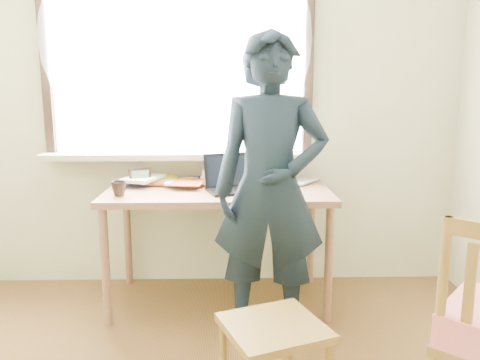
{
  "coord_description": "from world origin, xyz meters",
  "views": [
    {
      "loc": [
        0.14,
        -1.27,
        1.36
      ],
      "look_at": [
        0.19,
        0.95,
        0.94
      ],
      "focal_mm": 35.0,
      "sensor_mm": 36.0,
      "label": 1
    }
  ],
  "objects_px": {
    "work_chair": "(274,338)",
    "mug_white": "(211,176)",
    "desk": "(218,201)",
    "person": "(270,190)",
    "mug_dark": "(119,189)",
    "laptop": "(233,182)"
  },
  "relations": [
    {
      "from": "laptop",
      "to": "work_chair",
      "type": "distance_m",
      "value": 1.16
    },
    {
      "from": "work_chair",
      "to": "desk",
      "type": "bearing_deg",
      "value": 103.15
    },
    {
      "from": "laptop",
      "to": "person",
      "type": "xyz_separation_m",
      "value": [
        0.2,
        -0.4,
        0.03
      ]
    },
    {
      "from": "mug_white",
      "to": "mug_dark",
      "type": "xyz_separation_m",
      "value": [
        -0.53,
        -0.36,
        -0.0
      ]
    },
    {
      "from": "desk",
      "to": "laptop",
      "type": "bearing_deg",
      "value": -20.58
    },
    {
      "from": "laptop",
      "to": "mug_dark",
      "type": "xyz_separation_m",
      "value": [
        -0.68,
        -0.14,
        -0.01
      ]
    },
    {
      "from": "mug_white",
      "to": "person",
      "type": "bearing_deg",
      "value": -61.24
    },
    {
      "from": "laptop",
      "to": "work_chair",
      "type": "relative_size",
      "value": 0.78
    },
    {
      "from": "desk",
      "to": "work_chair",
      "type": "bearing_deg",
      "value": -76.85
    },
    {
      "from": "mug_white",
      "to": "work_chair",
      "type": "relative_size",
      "value": 0.24
    },
    {
      "from": "work_chair",
      "to": "laptop",
      "type": "bearing_deg",
      "value": 98.75
    },
    {
      "from": "mug_dark",
      "to": "work_chair",
      "type": "height_order",
      "value": "mug_dark"
    },
    {
      "from": "laptop",
      "to": "mug_dark",
      "type": "bearing_deg",
      "value": -168.49
    },
    {
      "from": "desk",
      "to": "laptop",
      "type": "relative_size",
      "value": 3.59
    },
    {
      "from": "work_chair",
      "to": "mug_white",
      "type": "bearing_deg",
      "value": 103.43
    },
    {
      "from": "laptop",
      "to": "person",
      "type": "bearing_deg",
      "value": -63.42
    },
    {
      "from": "mug_white",
      "to": "mug_dark",
      "type": "bearing_deg",
      "value": -145.68
    },
    {
      "from": "mug_dark",
      "to": "person",
      "type": "xyz_separation_m",
      "value": [
        0.88,
        -0.26,
        0.04
      ]
    },
    {
      "from": "work_chair",
      "to": "person",
      "type": "bearing_deg",
      "value": 86.81
    },
    {
      "from": "person",
      "to": "laptop",
      "type": "bearing_deg",
      "value": 121.56
    },
    {
      "from": "person",
      "to": "mug_white",
      "type": "bearing_deg",
      "value": 123.73
    },
    {
      "from": "mug_white",
      "to": "person",
      "type": "distance_m",
      "value": 0.71
    }
  ]
}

